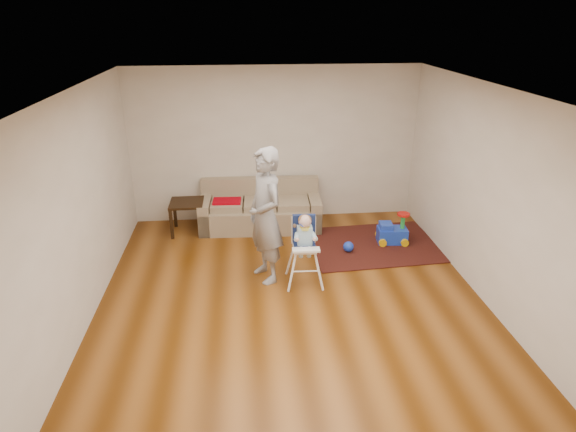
{
  "coord_description": "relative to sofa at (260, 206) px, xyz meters",
  "views": [
    {
      "loc": [
        -0.58,
        -5.44,
        3.5
      ],
      "look_at": [
        0.0,
        0.4,
        1.0
      ],
      "focal_mm": 30.0,
      "sensor_mm": 36.0,
      "label": 1
    }
  ],
  "objects": [
    {
      "name": "room_envelope",
      "position": [
        0.3,
        -1.77,
        1.47
      ],
      "size": [
        5.04,
        5.52,
        2.72
      ],
      "color": "beige",
      "rests_on": "ground"
    },
    {
      "name": "ground",
      "position": [
        0.3,
        -2.3,
        -0.4
      ],
      "size": [
        5.5,
        5.5,
        0.0
      ],
      "primitive_type": "plane",
      "color": "#522907",
      "rests_on": "ground"
    },
    {
      "name": "side_table",
      "position": [
        -1.24,
        -0.09,
        -0.12
      ],
      "size": [
        0.55,
        0.55,
        0.55
      ],
      "primitive_type": null,
      "color": "black",
      "rests_on": "ground"
    },
    {
      "name": "adult",
      "position": [
        0.01,
        -1.76,
        0.55
      ],
      "size": [
        0.69,
        0.82,
        1.9
      ],
      "primitive_type": "imported",
      "rotation": [
        0.0,
        0.0,
        -1.17
      ],
      "color": "gray",
      "rests_on": "ground"
    },
    {
      "name": "toy_ball",
      "position": [
        1.33,
        -1.12,
        -0.3
      ],
      "size": [
        0.17,
        0.17,
        0.17
      ],
      "primitive_type": "sphere",
      "color": "blue",
      "rests_on": "area_rug"
    },
    {
      "name": "ride_on_toy",
      "position": [
        2.11,
        -0.85,
        -0.13
      ],
      "size": [
        0.49,
        0.37,
        0.51
      ],
      "primitive_type": null,
      "rotation": [
        0.0,
        0.0,
        -0.09
      ],
      "color": "blue",
      "rests_on": "area_rug"
    },
    {
      "name": "sofa",
      "position": [
        0.0,
        0.0,
        0.0
      ],
      "size": [
        2.11,
        0.94,
        0.8
      ],
      "rotation": [
        0.0,
        0.0,
        -0.05
      ],
      "color": "gray",
      "rests_on": "ground"
    },
    {
      "name": "high_chair",
      "position": [
        0.52,
        -1.94,
        0.09
      ],
      "size": [
        0.49,
        0.49,
        1.03
      ],
      "rotation": [
        0.0,
        0.0,
        -0.04
      ],
      "color": "white",
      "rests_on": "ground"
    },
    {
      "name": "area_rug",
      "position": [
        1.79,
        -0.9,
        -0.39
      ],
      "size": [
        2.16,
        1.68,
        0.02
      ],
      "primitive_type": "cube",
      "rotation": [
        0.0,
        0.0,
        0.06
      ],
      "color": "black",
      "rests_on": "ground"
    }
  ]
}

